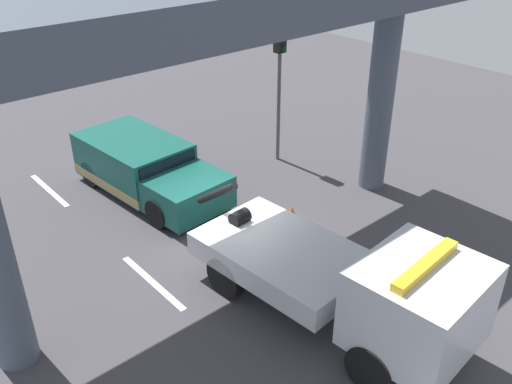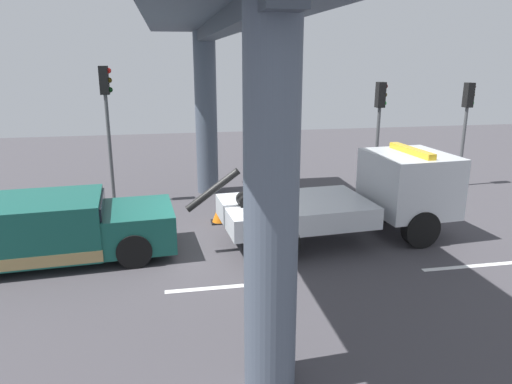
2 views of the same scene
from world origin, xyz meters
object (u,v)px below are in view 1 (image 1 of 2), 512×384
(traffic_cone_orange, at_px, (292,216))
(traffic_light_near, at_px, (280,64))
(towed_van_green, at_px, (145,169))
(tow_truck_white, at_px, (354,283))

(traffic_cone_orange, bearing_deg, traffic_light_near, 141.90)
(traffic_light_near, bearing_deg, towed_van_green, -101.55)
(traffic_light_near, relative_size, traffic_cone_orange, 7.82)
(towed_van_green, xyz_separation_m, traffic_cone_orange, (4.26, 2.00, -0.50))
(towed_van_green, bearing_deg, tow_truck_white, 0.47)
(towed_van_green, height_order, traffic_light_near, traffic_light_near)
(tow_truck_white, relative_size, traffic_cone_orange, 12.52)
(traffic_light_near, xyz_separation_m, traffic_cone_orange, (3.32, -2.60, -3.05))
(tow_truck_white, distance_m, traffic_light_near, 8.66)
(traffic_cone_orange, bearing_deg, tow_truck_white, -27.38)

